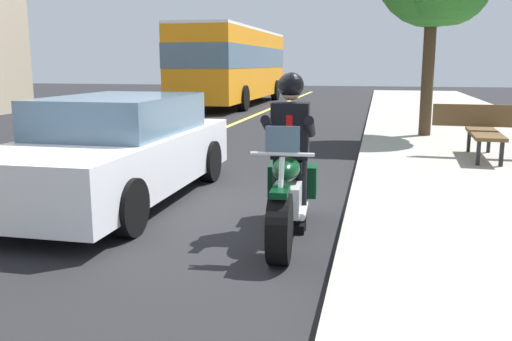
{
  "coord_description": "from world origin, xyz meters",
  "views": [
    {
      "loc": [
        6.33,
        2.33,
        1.83
      ],
      "look_at": [
        0.91,
        1.12,
        0.75
      ],
      "focal_mm": 38.66,
      "sensor_mm": 36.0,
      "label": 1
    }
  ],
  "objects_px": {
    "rider_main": "(290,138)",
    "car_silver": "(118,149)",
    "bench_sidewalk": "(485,127)",
    "bus_near": "(234,62)",
    "motorcycle_main": "(288,195)"
  },
  "relations": [
    {
      "from": "rider_main",
      "to": "bench_sidewalk",
      "type": "height_order",
      "value": "rider_main"
    },
    {
      "from": "motorcycle_main",
      "to": "bus_near",
      "type": "height_order",
      "value": "bus_near"
    },
    {
      "from": "bus_near",
      "to": "car_silver",
      "type": "relative_size",
      "value": 2.4
    },
    {
      "from": "rider_main",
      "to": "bus_near",
      "type": "distance_m",
      "value": 19.09
    },
    {
      "from": "car_silver",
      "to": "bus_near",
      "type": "bearing_deg",
      "value": -170.4
    },
    {
      "from": "rider_main",
      "to": "car_silver",
      "type": "relative_size",
      "value": 0.38
    },
    {
      "from": "motorcycle_main",
      "to": "rider_main",
      "type": "xyz_separation_m",
      "value": [
        -0.19,
        -0.02,
        0.58
      ]
    },
    {
      "from": "motorcycle_main",
      "to": "bus_near",
      "type": "distance_m",
      "value": 19.31
    },
    {
      "from": "motorcycle_main",
      "to": "bench_sidewalk",
      "type": "bearing_deg",
      "value": 150.15
    },
    {
      "from": "motorcycle_main",
      "to": "car_silver",
      "type": "distance_m",
      "value": 2.76
    },
    {
      "from": "rider_main",
      "to": "motorcycle_main",
      "type": "bearing_deg",
      "value": 4.96
    },
    {
      "from": "rider_main",
      "to": "bus_near",
      "type": "bearing_deg",
      "value": -163.44
    },
    {
      "from": "rider_main",
      "to": "bus_near",
      "type": "xyz_separation_m",
      "value": [
        -18.28,
        -5.44,
        0.84
      ]
    },
    {
      "from": "bus_near",
      "to": "car_silver",
      "type": "xyz_separation_m",
      "value": [
        17.37,
        2.94,
        -1.18
      ]
    },
    {
      "from": "car_silver",
      "to": "motorcycle_main",
      "type": "bearing_deg",
      "value": 66.3
    }
  ]
}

